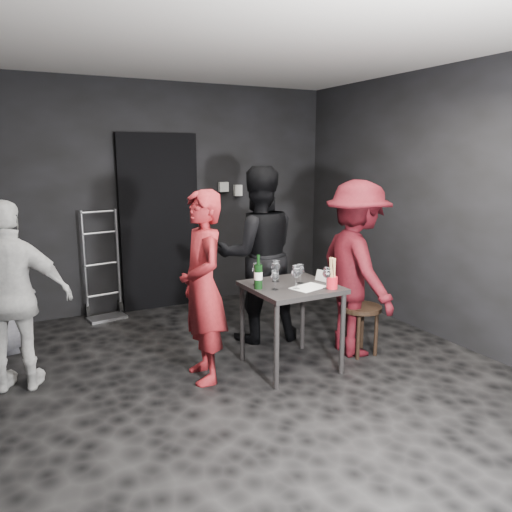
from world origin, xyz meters
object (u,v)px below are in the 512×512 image
woman_black (258,240)px  wine_bottle (258,276)px  server_red (203,282)px  bystander_cream (13,296)px  hand_truck (105,298)px  tasting_table (291,296)px  man_maroon (356,261)px  breadstick_cup (332,274)px  stool (361,315)px

woman_black → wine_bottle: (-0.37, -0.75, -0.16)m
server_red → woman_black: 1.06m
woman_black → bystander_cream: 2.23m
server_red → bystander_cream: size_ratio=1.08×
hand_truck → wine_bottle: (0.90, -2.14, 0.64)m
tasting_table → man_maroon: man_maroon is taller
bystander_cream → wine_bottle: bystander_cream is taller
server_red → bystander_cream: (-1.39, 0.50, -0.07)m
server_red → breadstick_cup: size_ratio=5.90×
woman_black → bystander_cream: bearing=16.2°
server_red → wine_bottle: bearing=80.5°
breadstick_cup → bystander_cream: bearing=159.9°
woman_black → man_maroon: 0.99m
server_red → hand_truck: bearing=-163.3°
man_maroon → tasting_table: bearing=99.3°
woman_black → man_maroon: bearing=143.9°
tasting_table → man_maroon: size_ratio=0.42×
hand_truck → bystander_cream: size_ratio=0.81×
stool → breadstick_cup: (-0.49, -0.21, 0.49)m
stool → breadstick_cup: 0.73m
hand_truck → woman_black: bearing=-56.6°
hand_truck → wine_bottle: size_ratio=4.29×
bystander_cream → breadstick_cup: bearing=178.1°
server_red → wine_bottle: size_ratio=5.76×
hand_truck → breadstick_cup: bearing=-67.9°
hand_truck → wine_bottle: 2.41m
hand_truck → man_maroon: 2.95m
hand_truck → woman_black: 2.05m
man_maroon → breadstick_cup: 0.54m
hand_truck → breadstick_cup: size_ratio=4.39×
man_maroon → wine_bottle: man_maroon is taller
wine_bottle → stool: bearing=-3.2°
man_maroon → wine_bottle: 1.02m
server_red → woman_black: bearing=131.8°
tasting_table → man_maroon: bearing=2.2°
server_red → man_maroon: (1.47, -0.10, 0.05)m
stool → server_red: 1.57m
stool → wine_bottle: size_ratio=1.62×
breadstick_cup → woman_black: bearing=100.2°
stool → server_red: bearing=173.6°
stool → woman_black: (-0.68, 0.81, 0.63)m
tasting_table → stool: tasting_table is taller
woman_black → bystander_cream: size_ratio=1.32×
tasting_table → breadstick_cup: bearing=-45.9°
stool → server_red: size_ratio=0.28×
tasting_table → wine_bottle: 0.37m
tasting_table → breadstick_cup: 0.42m
tasting_table → wine_bottle: bearing=176.4°
stool → woman_black: woman_black is taller
stool → woman_black: size_ratio=0.23×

